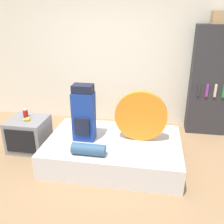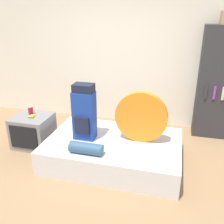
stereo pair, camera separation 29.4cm
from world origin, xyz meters
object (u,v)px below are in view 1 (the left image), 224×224
tent_bag (141,116)px  cardboard_box (222,17)px  television (29,134)px  sleeping_roll (89,149)px  bookshelf (210,82)px  canister (25,113)px  backpack (84,114)px

tent_bag → cardboard_box: (1.20, 1.28, 1.32)m
television → cardboard_box: (3.04, 1.23, 1.80)m
sleeping_roll → bookshelf: bearing=44.8°
television → canister: 0.35m
canister → television: bearing=-56.7°
cardboard_box → canister: bearing=-159.8°
cardboard_box → tent_bag: bearing=-133.2°
sleeping_roll → cardboard_box: (1.85, 1.83, 1.62)m
backpack → canister: bearing=166.3°
tent_bag → bookshelf: (1.16, 1.25, 0.24)m
sleeping_roll → cardboard_box: bearing=44.6°
bookshelf → cardboard_box: bearing=35.6°
tent_bag → sleeping_roll: (-0.65, -0.55, -0.30)m
television → bookshelf: size_ratio=0.31×
canister → bookshelf: size_ratio=0.07×
sleeping_roll → television: bearing=153.2°
tent_bag → sleeping_roll: tent_bag is taller
backpack → cardboard_box: size_ratio=2.58×
tent_bag → cardboard_box: bearing=46.8°
canister → bookshelf: bookshelf is taller
sleeping_roll → bookshelf: 2.61m
bookshelf → tent_bag: bearing=-132.9°
backpack → television: 1.15m
tent_bag → backpack: bearing=-171.4°
sleeping_roll → tent_bag: bearing=40.2°
bookshelf → canister: bearing=-160.0°
backpack → tent_bag: size_ratio=1.11×
bookshelf → backpack: bearing=-145.3°
bookshelf → television: bearing=-158.2°
backpack → cardboard_box: 2.78m
television → sleeping_roll: bearing=-26.8°
backpack → sleeping_roll: size_ratio=1.84×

